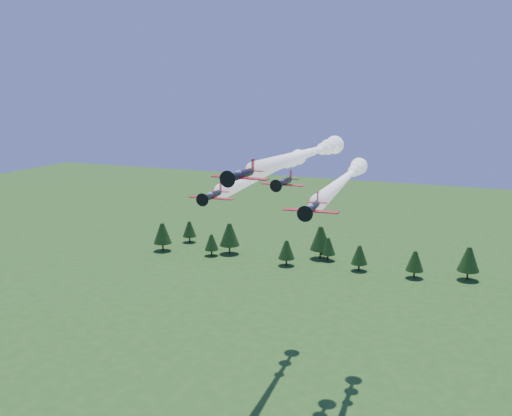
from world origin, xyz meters
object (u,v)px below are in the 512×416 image
at_px(plane_left, 274,168).
at_px(plane_lead, 308,153).
at_px(plane_slot, 284,182).
at_px(plane_right, 345,178).

bearing_deg(plane_left, plane_lead, -52.43).
bearing_deg(plane_left, plane_slot, -69.40).
relative_size(plane_lead, plane_slot, 6.56).
relative_size(plane_lead, plane_left, 0.87).
distance_m(plane_right, plane_slot, 20.95).
distance_m(plane_lead, plane_left, 18.17).
xyz_separation_m(plane_lead, plane_slot, (-0.50, -11.17, -3.60)).
bearing_deg(plane_right, plane_slot, -108.79).
height_order(plane_lead, plane_right, plane_lead).
bearing_deg(plane_right, plane_lead, -121.57).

